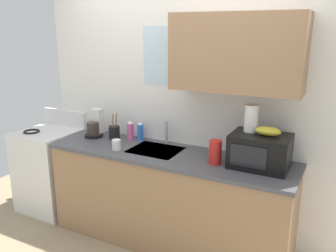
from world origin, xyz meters
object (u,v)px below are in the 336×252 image
object	(u,v)px
microwave	(260,151)
stove_range	(51,169)
dish_soap_bottle_blue	(140,131)
dish_soap_bottle_pink	(130,131)
mug_white	(116,145)
banana_bunch	(268,131)
paper_towel_roll	(251,118)
cereal_canister	(215,152)
utensil_crock	(114,132)
coffee_maker	(95,126)

from	to	relation	value
microwave	stove_range	bearing A→B (deg)	-178.87
stove_range	dish_soap_bottle_blue	size ratio (longest dim) A/B	5.51
dish_soap_bottle_pink	mug_white	bearing A→B (deg)	-79.91
banana_bunch	stove_range	bearing A→B (deg)	-178.86
stove_range	banana_bunch	world-z (taller)	banana_bunch
paper_towel_roll	dish_soap_bottle_blue	size ratio (longest dim) A/B	1.12
banana_bunch	dish_soap_bottle_pink	bearing A→B (deg)	174.63
microwave	paper_towel_roll	world-z (taller)	paper_towel_roll
cereal_canister	dish_soap_bottle_blue	bearing A→B (deg)	163.59
paper_towel_roll	dish_soap_bottle_pink	size ratio (longest dim) A/B	1.10
mug_white	paper_towel_roll	bearing A→B (deg)	11.66
banana_bunch	paper_towel_roll	xyz separation A→B (m)	(-0.15, 0.05, 0.08)
banana_bunch	utensil_crock	xyz separation A→B (m)	(-1.52, 0.07, -0.24)
microwave	mug_white	size ratio (longest dim) A/B	4.84
mug_white	dish_soap_bottle_blue	bearing A→B (deg)	83.48
mug_white	stove_range	bearing A→B (deg)	172.00
banana_bunch	coffee_maker	xyz separation A→B (m)	(-1.75, 0.06, -0.20)
coffee_maker	mug_white	bearing A→B (deg)	-29.36
paper_towel_roll	microwave	bearing A→B (deg)	-27.38
coffee_maker	dish_soap_bottle_blue	size ratio (longest dim) A/B	1.43
stove_range	mug_white	world-z (taller)	stove_range
banana_bunch	paper_towel_roll	distance (m)	0.18
banana_bunch	mug_white	distance (m)	1.35
microwave	cereal_canister	size ratio (longest dim) A/B	2.31
utensil_crock	coffee_maker	bearing A→B (deg)	-177.13
cereal_canister	mug_white	distance (m)	0.93
microwave	mug_white	distance (m)	1.28
cereal_canister	mug_white	size ratio (longest dim) A/B	2.10
banana_bunch	utensil_crock	size ratio (longest dim) A/B	0.74
paper_towel_roll	cereal_canister	size ratio (longest dim) A/B	1.10
mug_white	cereal_canister	bearing A→B (deg)	5.57
stove_range	cereal_canister	bearing A→B (deg)	-1.58
dish_soap_bottle_pink	banana_bunch	bearing A→B (deg)	-5.37
microwave	coffee_maker	distance (m)	1.70
stove_range	dish_soap_bottle_pink	bearing A→B (deg)	10.29
microwave	utensil_crock	bearing A→B (deg)	177.23
stove_range	coffee_maker	world-z (taller)	coffee_maker
coffee_maker	mug_white	world-z (taller)	coffee_maker
stove_range	utensil_crock	distance (m)	0.97
dish_soap_bottle_blue	utensil_crock	xyz separation A→B (m)	(-0.25, -0.09, -0.02)
stove_range	paper_towel_roll	bearing A→B (deg)	2.53
microwave	cereal_canister	xyz separation A→B (m)	(-0.34, -0.10, -0.04)
microwave	paper_towel_roll	size ratio (longest dim) A/B	2.09
paper_towel_roll	dish_soap_bottle_blue	xyz separation A→B (m)	(-1.12, 0.11, -0.29)
paper_towel_roll	coffee_maker	size ratio (longest dim) A/B	0.79
microwave	dish_soap_bottle_pink	bearing A→B (deg)	174.36
coffee_maker	banana_bunch	bearing A→B (deg)	-1.90
utensil_crock	paper_towel_roll	bearing A→B (deg)	-0.83
dish_soap_bottle_pink	mug_white	size ratio (longest dim) A/B	2.10
stove_range	utensil_crock	bearing A→B (deg)	8.17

